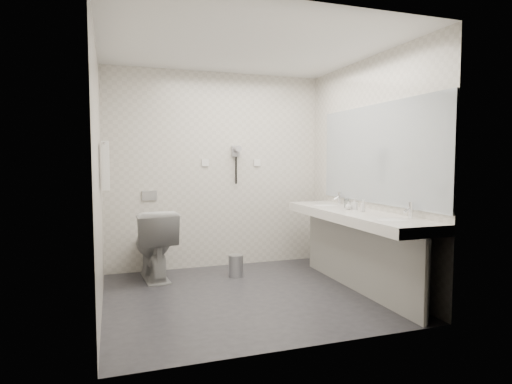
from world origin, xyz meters
name	(u,v)px	position (x,y,z in m)	size (l,w,h in m)	color
floor	(247,295)	(0.00, 0.00, 0.00)	(2.80, 2.80, 0.00)	#29282E
ceiling	(246,46)	(0.00, 0.00, 2.50)	(2.80, 2.80, 0.00)	silver
wall_back	(217,170)	(0.00, 1.30, 1.25)	(2.80, 2.80, 0.00)	silver
wall_front	(301,179)	(0.00, -1.30, 1.25)	(2.80, 2.80, 0.00)	silver
wall_left	(98,175)	(-1.40, 0.00, 1.25)	(2.60, 2.60, 0.00)	silver
wall_right	(367,172)	(1.40, 0.00, 1.25)	(2.60, 2.60, 0.00)	silver
vanity_counter	(354,216)	(1.12, -0.20, 0.80)	(0.55, 2.20, 0.10)	silver
vanity_panel	(356,255)	(1.15, -0.20, 0.38)	(0.03, 2.15, 0.75)	gray
vanity_post_near	(426,282)	(1.18, -1.24, 0.38)	(0.06, 0.06, 0.75)	silver
vanity_post_far	(314,238)	(1.18, 0.84, 0.38)	(0.06, 0.06, 0.75)	silver
mirror	(377,154)	(1.39, -0.20, 1.45)	(0.02, 2.20, 1.05)	#B2BCC6
basin_near	(393,221)	(1.12, -0.85, 0.83)	(0.40, 0.31, 0.05)	white
basin_far	(325,206)	(1.12, 0.45, 0.83)	(0.40, 0.31, 0.05)	white
faucet_near	(411,210)	(1.32, -0.85, 0.92)	(0.04, 0.04, 0.15)	silver
faucet_far	(340,198)	(1.32, 0.45, 0.92)	(0.04, 0.04, 0.15)	silver
soap_bottle_a	(354,204)	(1.21, -0.06, 0.91)	(0.05, 0.05, 0.12)	beige
soap_bottle_b	(348,206)	(1.14, -0.05, 0.89)	(0.07, 0.07, 0.08)	beige
soap_bottle_c	(363,206)	(1.18, -0.27, 0.91)	(0.05, 0.05, 0.13)	beige
glass_left	(347,203)	(1.21, 0.10, 0.90)	(0.06, 0.06, 0.10)	silver
glass_right	(348,203)	(1.23, 0.11, 0.90)	(0.06, 0.06, 0.10)	silver
toilet	(154,244)	(-0.84, 0.95, 0.41)	(0.46, 0.81, 0.82)	white
flush_plate	(150,195)	(-0.85, 1.29, 0.95)	(0.18, 0.02, 0.12)	#B2B5BA
pedal_bin	(236,266)	(0.09, 0.72, 0.12)	(0.18, 0.18, 0.25)	#B2B5BA
bin_lid	(236,256)	(0.09, 0.72, 0.25)	(0.18, 0.18, 0.01)	#B2B5BA
towel_rail	(104,144)	(-1.35, 0.55, 1.55)	(0.02, 0.02, 0.62)	silver
towel_near	(106,166)	(-1.34, 0.41, 1.33)	(0.07, 0.24, 0.48)	white
towel_far	(106,165)	(-1.34, 0.69, 1.33)	(0.07, 0.24, 0.48)	white
dryer_cradle	(236,151)	(0.25, 1.27, 1.50)	(0.10, 0.04, 0.14)	#959399
dryer_barrel	(237,149)	(0.25, 1.20, 1.53)	(0.08, 0.08, 0.14)	#959399
dryer_cord	(236,170)	(0.25, 1.26, 1.25)	(0.02, 0.02, 0.35)	black
switch_plate_a	(205,163)	(-0.15, 1.29, 1.35)	(0.09, 0.02, 0.09)	white
switch_plate_b	(257,163)	(0.55, 1.29, 1.35)	(0.09, 0.02, 0.09)	white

